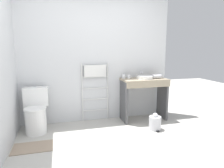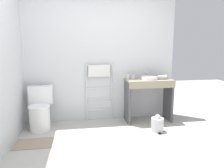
{
  "view_description": "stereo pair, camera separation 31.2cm",
  "coord_description": "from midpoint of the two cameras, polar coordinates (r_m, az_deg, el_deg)",
  "views": [
    {
      "loc": [
        -0.7,
        -2.23,
        1.41
      ],
      "look_at": [
        0.11,
        0.74,
        0.87
      ],
      "focal_mm": 32.0,
      "sensor_mm": 36.0,
      "label": 1
    },
    {
      "loc": [
        -0.39,
        -2.3,
        1.41
      ],
      "look_at": [
        0.11,
        0.74,
        0.87
      ],
      "focal_mm": 32.0,
      "sensor_mm": 36.0,
      "label": 2
    }
  ],
  "objects": [
    {
      "name": "wall_back",
      "position": [
        3.96,
        -7.43,
        8.36
      ],
      "size": [
        3.05,
        0.12,
        2.61
      ],
      "primitive_type": "cube",
      "color": "silver",
      "rests_on": "ground_plane"
    },
    {
      "name": "faucet",
      "position": [
        4.08,
        6.17,
        2.96
      ],
      "size": [
        0.02,
        0.1,
        0.12
      ],
      "color": "silver",
      "rests_on": "vanity_counter"
    },
    {
      "name": "hair_dryer",
      "position": [
        4.01,
        10.63,
        2.13
      ],
      "size": [
        0.23,
        0.18,
        0.08
      ],
      "color": "#B7B7BC",
      "rests_on": "vanity_counter"
    },
    {
      "name": "bath_mat",
      "position": [
        3.3,
        -24.35,
        -16.2
      ],
      "size": [
        0.56,
        0.36,
        0.01
      ],
      "primitive_type": "cube",
      "color": "gray",
      "rests_on": "ground_plane"
    },
    {
      "name": "sink_basin",
      "position": [
        3.93,
        7.09,
        1.93
      ],
      "size": [
        0.32,
        0.32,
        0.06
      ],
      "color": "white",
      "rests_on": "vanity_counter"
    },
    {
      "name": "trash_bin",
      "position": [
        3.63,
        9.75,
        -10.84
      ],
      "size": [
        0.22,
        0.25,
        0.31
      ],
      "color": "silver",
      "rests_on": "ground_plane"
    },
    {
      "name": "cup_near_wall",
      "position": [
        3.95,
        1.11,
        2.21
      ],
      "size": [
        0.06,
        0.06,
        0.09
      ],
      "color": "white",
      "rests_on": "vanity_counter"
    },
    {
      "name": "toilet",
      "position": [
        3.73,
        -23.23,
        -7.66
      ],
      "size": [
        0.42,
        0.5,
        0.76
      ],
      "color": "white",
      "rests_on": "ground_plane"
    },
    {
      "name": "towel_radiator",
      "position": [
        3.89,
        -7.14,
        1.44
      ],
      "size": [
        0.53,
        0.06,
        1.15
      ],
      "color": "silver",
      "rests_on": "ground_plane"
    },
    {
      "name": "ground_plane",
      "position": [
        2.72,
        -1.6,
        -21.27
      ],
      "size": [
        12.0,
        12.0,
        0.0
      ],
      "primitive_type": "plane",
      "color": "#B2AFA8"
    },
    {
      "name": "vanity_counter",
      "position": [
        3.98,
        6.94,
        -2.43
      ],
      "size": [
        0.88,
        0.47,
        0.84
      ],
      "color": "gray",
      "rests_on": "ground_plane"
    },
    {
      "name": "cup_near_edge",
      "position": [
        3.95,
        2.64,
        2.15
      ],
      "size": [
        0.06,
        0.06,
        0.08
      ],
      "color": "white",
      "rests_on": "vanity_counter"
    }
  ]
}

